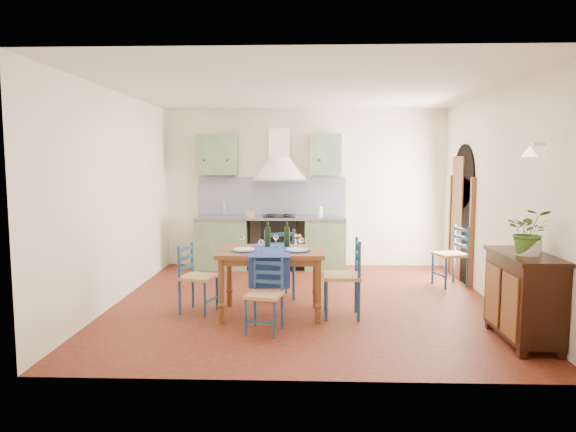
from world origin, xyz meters
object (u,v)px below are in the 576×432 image
object	(u,v)px
potted_plant	(529,232)
chair_near	(265,295)
dining_table	(271,257)
sideboard	(523,294)

from	to	relation	value
potted_plant	chair_near	bearing A→B (deg)	173.37
dining_table	sideboard	size ratio (longest dim) A/B	1.22
chair_near	sideboard	world-z (taller)	sideboard
dining_table	potted_plant	xyz separation A→B (m)	(2.67, -0.95, 0.46)
dining_table	potted_plant	bearing A→B (deg)	-19.57
dining_table	sideboard	bearing A→B (deg)	-18.38
chair_near	sideboard	bearing A→B (deg)	-5.30
dining_table	chair_near	world-z (taller)	dining_table
chair_near	potted_plant	bearing A→B (deg)	-6.63
dining_table	potted_plant	size ratio (longest dim) A/B	2.73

